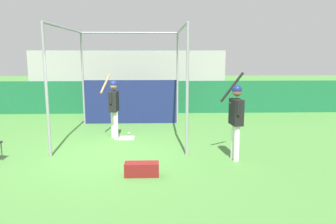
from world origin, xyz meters
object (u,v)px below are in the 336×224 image
object	(u,v)px
player_waiting	(236,115)
baseball	(129,133)
player_batter	(114,104)
equipment_bag	(142,169)

from	to	relation	value
player_waiting	baseball	xyz separation A→B (m)	(-2.70, 2.58, -1.03)
baseball	player_waiting	bearing A→B (deg)	-43.60
player_batter	player_waiting	bearing A→B (deg)	-120.51
baseball	equipment_bag	bearing A→B (deg)	-80.93
player_waiting	equipment_bag	bearing A→B (deg)	106.85
player_batter	equipment_bag	world-z (taller)	player_batter
player_batter	equipment_bag	distance (m)	3.32
player_batter	baseball	size ratio (longest dim) A/B	25.19
equipment_bag	baseball	bearing A→B (deg)	99.07
player_waiting	equipment_bag	xyz separation A→B (m)	(-2.14, -0.97, -0.93)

